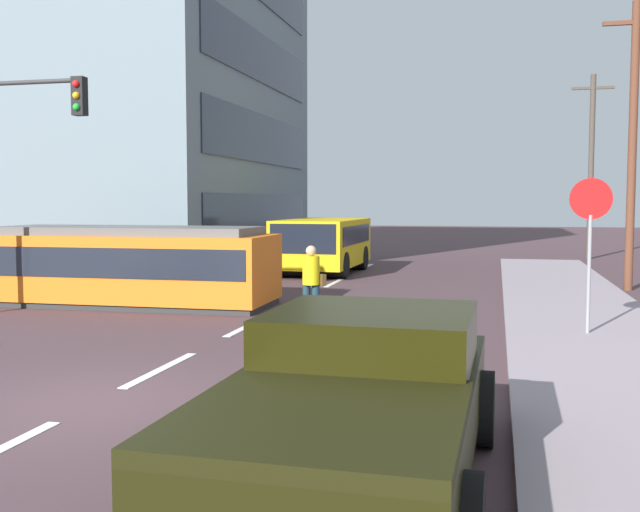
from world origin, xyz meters
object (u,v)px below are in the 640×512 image
traffic_light_mast (21,148)px  utility_pole_mid (633,141)px  streetcar_tram (129,264)px  pedestrian_crossing (311,280)px  stop_sign (590,223)px  pickup_truck_parked (361,401)px  parked_sedan_mid (156,266)px  city_bus (323,243)px  utility_pole_far (591,163)px

traffic_light_mast → utility_pole_mid: 16.40m
streetcar_tram → traffic_light_mast: traffic_light_mast is taller
pedestrian_crossing → traffic_light_mast: bearing=-178.0°
streetcar_tram → stop_sign: (10.62, -2.33, 1.18)m
pickup_truck_parked → traffic_light_mast: bearing=138.6°
streetcar_tram → pickup_truck_parked: bearing=-52.8°
parked_sedan_mid → traffic_light_mast: traffic_light_mast is taller
streetcar_tram → pickup_truck_parked: 12.89m
traffic_light_mast → utility_pole_mid: (14.20, 8.18, 0.54)m
city_bus → utility_pole_far: 14.08m
pedestrian_crossing → utility_pole_far: 21.83m
pickup_truck_parked → utility_pole_mid: bearing=73.3°
streetcar_tram → traffic_light_mast: size_ratio=1.34×
city_bus → pedestrian_crossing: size_ratio=3.21×
pedestrian_crossing → parked_sedan_mid: (-6.41, 5.81, -0.32)m
pickup_truck_parked → streetcar_tram: bearing=127.2°
parked_sedan_mid → streetcar_tram: bearing=-72.8°
parked_sedan_mid → utility_pole_far: 20.51m
utility_pole_far → pedestrian_crossing: bearing=-111.3°
stop_sign → pedestrian_crossing: bearing=175.0°
streetcar_tram → stop_sign: size_ratio=2.53×
pedestrian_crossing → stop_sign: stop_sign is taller
stop_sign → streetcar_tram: bearing=167.7°
streetcar_tram → pedestrian_crossing: size_ratio=4.37×
parked_sedan_mid → city_bus: bearing=51.5°
pedestrian_crossing → utility_pole_mid: utility_pole_mid is taller
stop_sign → utility_pole_far: 20.82m
streetcar_tram → utility_pole_far: utility_pole_far is taller
pedestrian_crossing → traffic_light_mast: 7.26m
pedestrian_crossing → traffic_light_mast: (-6.68, -0.24, 2.84)m
traffic_light_mast → parked_sedan_mid: bearing=87.4°
traffic_light_mast → utility_pole_far: size_ratio=0.66×
streetcar_tram → utility_pole_far: (13.01, 18.25, 3.28)m
parked_sedan_mid → utility_pole_mid: size_ratio=0.50×
streetcar_tram → city_bus: (2.83, 9.07, 0.09)m
parked_sedan_mid → utility_pole_far: size_ratio=0.50×
pedestrian_crossing → utility_pole_far: (7.83, 20.10, 3.35)m
city_bus → utility_pole_mid: (9.87, -2.97, 3.21)m
utility_pole_mid → pedestrian_crossing: bearing=-133.4°
stop_sign → traffic_light_mast: 12.23m
traffic_light_mast → stop_sign: bearing=-1.1°
pickup_truck_parked → parked_sedan_mid: size_ratio=1.22×
pickup_truck_parked → city_bus: bearing=104.4°
city_bus → pedestrian_crossing: (2.35, -10.92, -0.16)m
stop_sign → utility_pole_mid: 8.93m
city_bus → traffic_light_mast: size_ratio=0.98×
parked_sedan_mid → stop_sign: bearing=-28.0°
city_bus → streetcar_tram: bearing=-107.4°
parked_sedan_mid → utility_pole_far: utility_pole_far is taller
pedestrian_crossing → utility_pole_far: size_ratio=0.20×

